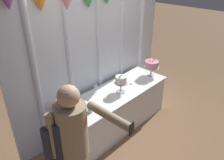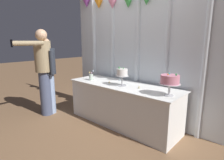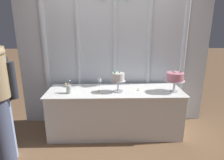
{
  "view_description": "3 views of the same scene",
  "coord_description": "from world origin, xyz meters",
  "views": [
    {
      "loc": [
        -2.47,
        -2.13,
        2.75
      ],
      "look_at": [
        -0.08,
        0.12,
        0.99
      ],
      "focal_mm": 36.44,
      "sensor_mm": 36.0,
      "label": 1
    },
    {
      "loc": [
        1.97,
        -2.36,
        1.51
      ],
      "look_at": [
        -0.23,
        0.08,
        0.8
      ],
      "focal_mm": 29.14,
      "sensor_mm": 36.0,
      "label": 2
    },
    {
      "loc": [
        -0.12,
        -2.8,
        1.75
      ],
      "look_at": [
        -0.05,
        0.17,
        0.89
      ],
      "focal_mm": 30.97,
      "sensor_mm": 36.0,
      "label": 3
    }
  ],
  "objects": [
    {
      "name": "ground_plane",
      "position": [
        0.0,
        0.0,
        0.0
      ],
      "size": [
        24.0,
        24.0,
        0.0
      ],
      "primitive_type": "plane",
      "color": "#846042"
    },
    {
      "name": "draped_curtain",
      "position": [
        -0.01,
        0.53,
        1.44
      ],
      "size": [
        3.28,
        0.19,
        2.7
      ],
      "color": "silver",
      "rests_on": "ground_plane"
    },
    {
      "name": "cake_table",
      "position": [
        0.0,
        0.1,
        0.37
      ],
      "size": [
        2.13,
        0.71,
        0.74
      ],
      "color": "white",
      "rests_on": "ground_plane"
    },
    {
      "name": "cake_display_nearleft",
      "position": [
        0.05,
        0.03,
        0.96
      ],
      "size": [
        0.23,
        0.23,
        0.33
      ],
      "color": "#B2B2B7",
      "rests_on": "cake_table"
    },
    {
      "name": "cake_display_nearright",
      "position": [
        0.91,
        0.02,
        0.97
      ],
      "size": [
        0.3,
        0.3,
        0.33
      ],
      "color": "silver",
      "rests_on": "cake_table"
    },
    {
      "name": "wine_glass",
      "position": [
        -0.25,
        0.33,
        0.84
      ],
      "size": [
        0.06,
        0.06,
        0.14
      ],
      "color": "silver",
      "rests_on": "cake_table"
    },
    {
      "name": "flower_vase",
      "position": [
        -0.7,
        -0.02,
        0.81
      ],
      "size": [
        0.1,
        0.1,
        0.19
      ],
      "color": "#B2C1B2",
      "rests_on": "cake_table"
    },
    {
      "name": "tealight_far_left",
      "position": [
        -0.25,
        0.03,
        0.76
      ],
      "size": [
        0.04,
        0.04,
        0.04
      ],
      "color": "beige",
      "rests_on": "cake_table"
    },
    {
      "name": "tealight_near_left",
      "position": [
        0.37,
        0.07,
        0.76
      ],
      "size": [
        0.04,
        0.04,
        0.04
      ],
      "color": "beige",
      "rests_on": "cake_table"
    }
  ]
}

